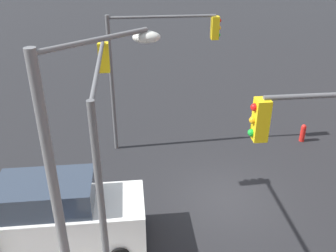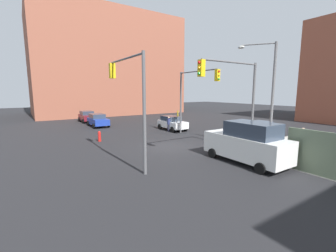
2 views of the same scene
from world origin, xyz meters
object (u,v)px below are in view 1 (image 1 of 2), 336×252
Objects in this scene: traffic_signal_se_corner at (153,57)px; traffic_signal_ne_corner at (102,132)px; van_white_delivery at (60,214)px; fire_hydrant at (303,133)px; street_lamp_corner at (74,203)px.

traffic_signal_se_corner and traffic_signal_ne_corner have the same top height.
traffic_signal_se_corner reaches higher than van_white_delivery.
traffic_signal_se_corner is 1.20× the size of van_white_delivery.
traffic_signal_se_corner is at bearing -105.36° from traffic_signal_ne_corner.
fire_hydrant is 12.73m from van_white_delivery.
fire_hydrant is at bearing 177.74° from traffic_signal_se_corner.
van_white_delivery is (3.60, 6.30, -3.32)m from traffic_signal_se_corner.
traffic_signal_ne_corner is 6.91× the size of fire_hydrant.
street_lamp_corner is 14.54m from fire_hydrant.
van_white_delivery is (11.20, 6.00, 0.79)m from fire_hydrant.
traffic_signal_ne_corner is 1.20× the size of van_white_delivery.
fire_hydrant is at bearing -145.17° from traffic_signal_ne_corner.
traffic_signal_se_corner is 10.34m from street_lamp_corner.
traffic_signal_ne_corner is at bearing -97.30° from street_lamp_corner.
traffic_signal_ne_corner is 12.29m from fire_hydrant.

